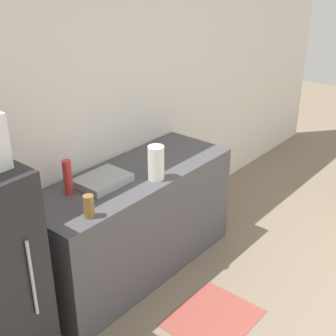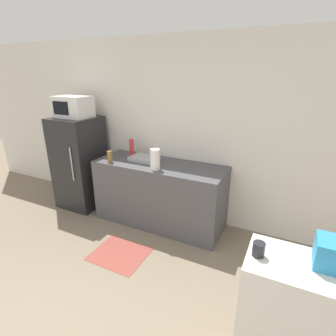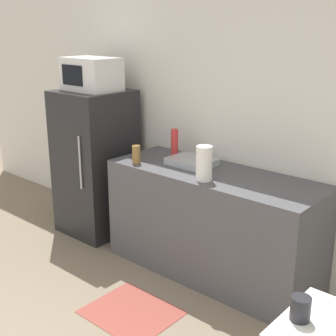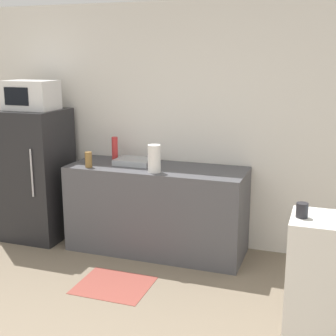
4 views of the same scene
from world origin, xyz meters
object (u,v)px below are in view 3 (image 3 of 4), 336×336
microwave (91,74)px  paper_towel_roll (204,163)px  jar (300,308)px  refrigerator (96,163)px  bottle_short (136,155)px  bottle_tall (175,143)px

microwave → paper_towel_roll: bearing=-5.8°
microwave → jar: size_ratio=5.97×
refrigerator → jar: size_ratio=16.31×
bottle_short → jar: jar is taller
microwave → bottle_short: 1.01m
microwave → bottle_short: size_ratio=3.33×
refrigerator → jar: bearing=-27.8°
bottle_tall → bottle_short: size_ratio=1.65×
jar → paper_towel_roll: 2.06m
refrigerator → microwave: bearing=-109.7°
jar → paper_towel_roll: bearing=136.4°
refrigerator → microwave: 0.89m
refrigerator → paper_towel_roll: refrigerator is taller
paper_towel_roll → refrigerator: bearing=174.2°
bottle_tall → paper_towel_roll: size_ratio=0.97×
paper_towel_roll → jar: bearing=-43.6°
microwave → jar: microwave is taller
bottle_short → jar: (2.21, -1.39, 0.14)m
bottle_short → microwave: bearing=167.0°
refrigerator → bottle_tall: bearing=11.8°
bottle_tall → bottle_short: 0.39m
bottle_tall → jar: size_ratio=2.95×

